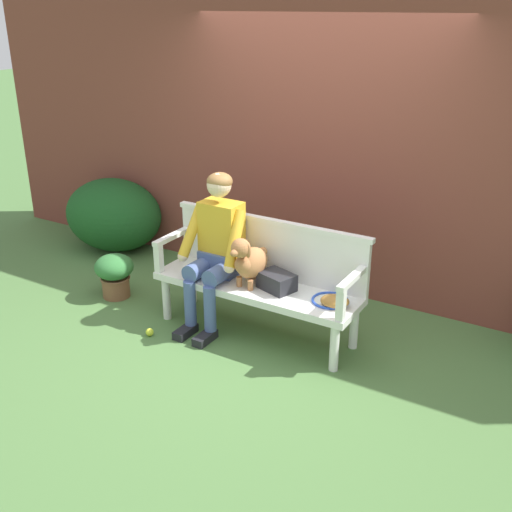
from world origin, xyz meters
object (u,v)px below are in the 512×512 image
at_px(tennis_racket, 332,299).
at_px(tennis_ball, 150,332).
at_px(sports_bag, 277,281).
at_px(person_seated, 216,245).
at_px(garden_bench, 256,291).
at_px(dog_on_bench, 249,261).
at_px(baseball_glove, 335,301).
at_px(potted_plant, 115,273).

relative_size(tennis_racket, tennis_ball, 8.54).
bearing_deg(tennis_ball, sports_bag, 29.16).
relative_size(person_seated, tennis_ball, 19.94).
distance_m(garden_bench, sports_bag, 0.23).
xyz_separation_m(dog_on_bench, tennis_racket, (0.69, 0.11, -0.21)).
xyz_separation_m(baseball_glove, sports_bag, (-0.52, 0.04, 0.03)).
xyz_separation_m(tennis_ball, potted_plant, (-0.75, 0.41, 0.21)).
height_order(tennis_racket, baseball_glove, baseball_glove).
distance_m(dog_on_bench, sports_bag, 0.28).
bearing_deg(potted_plant, baseball_glove, 1.68).
relative_size(dog_on_bench, baseball_glove, 2.02).
relative_size(baseball_glove, potted_plant, 0.52).
distance_m(sports_bag, potted_plant, 1.70).
height_order(garden_bench, baseball_glove, baseball_glove).
distance_m(tennis_racket, potted_plant, 2.15).
bearing_deg(sports_bag, tennis_ball, -150.84).
xyz_separation_m(garden_bench, sports_bag, (0.19, 0.01, 0.13)).
bearing_deg(garden_bench, sports_bag, 1.67).
bearing_deg(dog_on_bench, potted_plant, -178.29).
xyz_separation_m(person_seated, dog_on_bench, (0.34, -0.04, -0.05)).
bearing_deg(potted_plant, dog_on_bench, 1.71).
distance_m(garden_bench, tennis_ball, 0.96).
bearing_deg(tennis_racket, baseball_glove, -53.91).
height_order(baseball_glove, tennis_ball, baseball_glove).
distance_m(baseball_glove, sports_bag, 0.52).
height_order(garden_bench, sports_bag, sports_bag).
height_order(dog_on_bench, tennis_racket, dog_on_bench).
height_order(dog_on_bench, potted_plant, dog_on_bench).
xyz_separation_m(garden_bench, tennis_ball, (-0.73, -0.51, -0.35)).
bearing_deg(garden_bench, tennis_ball, -145.17).
bearing_deg(dog_on_bench, person_seated, 173.51).
xyz_separation_m(baseball_glove, tennis_ball, (-1.44, -0.48, -0.46)).
height_order(dog_on_bench, tennis_ball, dog_on_bench).
distance_m(tennis_racket, sports_bag, 0.47).
xyz_separation_m(dog_on_bench, tennis_ball, (-0.69, -0.46, -0.63)).
distance_m(person_seated, sports_bag, 0.60).
xyz_separation_m(sports_bag, tennis_ball, (-0.92, -0.51, -0.48)).
bearing_deg(dog_on_bench, sports_bag, 14.12).
relative_size(dog_on_bench, sports_bag, 1.58).
xyz_separation_m(baseball_glove, potted_plant, (-2.19, -0.06, -0.25)).
bearing_deg(potted_plant, person_seated, 4.24).
relative_size(dog_on_bench, tennis_racket, 0.79).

